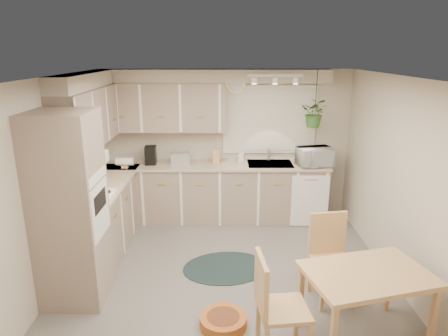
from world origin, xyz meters
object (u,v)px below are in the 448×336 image
at_px(chair_back, 333,260).
at_px(microwave, 315,155).
at_px(chair_left, 284,306).
at_px(braided_rug, 226,268).
at_px(pet_bed, 223,321).
at_px(dining_table, 364,305).

relative_size(chair_back, microwave, 1.83).
bearing_deg(chair_left, braided_rug, -167.32).
distance_m(chair_left, pet_bed, 0.78).
bearing_deg(braided_rug, dining_table, -44.57).
height_order(chair_left, microwave, microwave).
height_order(chair_left, chair_back, chair_left).
bearing_deg(braided_rug, microwave, 46.47).
distance_m(dining_table, pet_bed, 1.38).
distance_m(braided_rug, microwave, 2.31).
bearing_deg(pet_bed, chair_back, 20.79).
xyz_separation_m(chair_left, braided_rug, (-0.50, 1.48, -0.48)).
bearing_deg(chair_back, chair_left, 42.24).
bearing_deg(chair_back, microwave, -104.95).
distance_m(chair_back, microwave, 2.24).
relative_size(dining_table, chair_back, 1.18).
height_order(braided_rug, microwave, microwave).
height_order(chair_back, microwave, microwave).
relative_size(braided_rug, microwave, 2.09).
xyz_separation_m(dining_table, chair_left, (-0.80, -0.20, 0.13)).
bearing_deg(chair_back, pet_bed, 11.96).
bearing_deg(braided_rug, chair_left, -71.25).
bearing_deg(pet_bed, braided_rug, 88.32).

